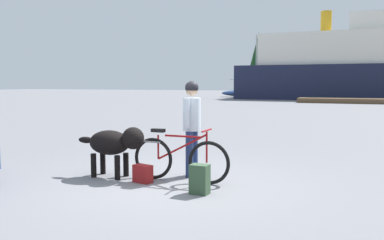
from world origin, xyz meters
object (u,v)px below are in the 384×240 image
at_px(dog, 114,143).
at_px(sailboat_moored, 256,93).
at_px(backpack, 200,179).
at_px(bicycle, 180,159).
at_px(ferry_boat, 354,68).
at_px(person_cyclist, 192,119).
at_px(handbag_pannier, 143,174).

height_order(dog, sailboat_moored, sailboat_moored).
bearing_deg(backpack, dog, 165.97).
relative_size(bicycle, ferry_boat, 0.08).
height_order(dog, ferry_boat, ferry_boat).
relative_size(bicycle, person_cyclist, 1.03).
relative_size(handbag_pannier, ferry_boat, 0.01).
distance_m(person_cyclist, handbag_pannier, 1.31).
distance_m(dog, handbag_pannier, 0.82).
relative_size(dog, sailboat_moored, 0.16).
xyz_separation_m(bicycle, sailboat_moored, (-8.12, 40.65, 0.08)).
bearing_deg(dog, handbag_pannier, -13.22).
xyz_separation_m(dog, sailboat_moored, (-6.91, 40.79, -0.14)).
distance_m(backpack, handbag_pannier, 1.19).
bearing_deg(handbag_pannier, person_cyclist, 52.09).
bearing_deg(backpack, ferry_boat, 87.18).
relative_size(person_cyclist, handbag_pannier, 5.39).
bearing_deg(ferry_boat, person_cyclist, -93.74).
distance_m(bicycle, handbag_pannier, 0.67).
distance_m(bicycle, ferry_boat, 38.48).
relative_size(bicycle, handbag_pannier, 5.53).
height_order(backpack, ferry_boat, ferry_boat).
bearing_deg(sailboat_moored, person_cyclist, -78.52).
bearing_deg(handbag_pannier, dog, 166.78).
xyz_separation_m(bicycle, handbag_pannier, (-0.55, -0.29, -0.24)).
bearing_deg(backpack, bicycle, 135.18).
height_order(person_cyclist, backpack, person_cyclist).
relative_size(bicycle, backpack, 3.90).
bearing_deg(dog, bicycle, 6.61).
xyz_separation_m(dog, handbag_pannier, (0.66, -0.15, -0.47)).
bearing_deg(person_cyclist, sailboat_moored, 101.48).
xyz_separation_m(person_cyclist, ferry_boat, (2.47, 37.83, 2.18)).
height_order(ferry_boat, sailboat_moored, ferry_boat).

